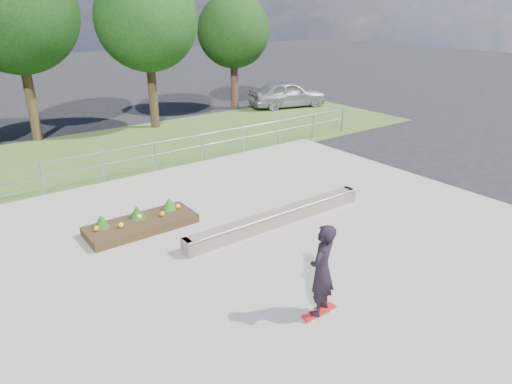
% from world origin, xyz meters
% --- Properties ---
extents(ground, '(120.00, 120.00, 0.00)m').
position_xyz_m(ground, '(0.00, 0.00, 0.00)').
color(ground, black).
rests_on(ground, ground).
extents(grass_verge, '(30.00, 8.00, 0.02)m').
position_xyz_m(grass_verge, '(0.00, 11.00, 0.01)').
color(grass_verge, '#375421').
rests_on(grass_verge, ground).
extents(concrete_slab, '(15.00, 15.00, 0.06)m').
position_xyz_m(concrete_slab, '(0.00, 0.00, 0.03)').
color(concrete_slab, gray).
rests_on(concrete_slab, ground).
extents(fence, '(20.06, 0.06, 1.20)m').
position_xyz_m(fence, '(0.00, 7.50, 0.77)').
color(fence, gray).
rests_on(fence, ground).
extents(tree_mid_left, '(5.25, 5.25, 8.25)m').
position_xyz_m(tree_mid_left, '(-2.50, 15.00, 5.61)').
color(tree_mid_left, '#352315').
rests_on(tree_mid_left, ground).
extents(tree_mid_right, '(4.90, 4.90, 7.70)m').
position_xyz_m(tree_mid_right, '(3.00, 14.00, 5.23)').
color(tree_mid_right, black).
rests_on(tree_mid_right, ground).
extents(tree_far_right, '(4.20, 4.20, 6.60)m').
position_xyz_m(tree_far_right, '(9.00, 15.50, 4.48)').
color(tree_far_right, '#342015').
rests_on(tree_far_right, ground).
extents(grind_ledge, '(6.00, 0.44, 0.43)m').
position_xyz_m(grind_ledge, '(0.79, 1.23, 0.26)').
color(grind_ledge, '#65594A').
rests_on(grind_ledge, concrete_slab).
extents(planter_bed, '(3.00, 1.20, 0.61)m').
position_xyz_m(planter_bed, '(-2.45, 3.32, 0.24)').
color(planter_bed, black).
rests_on(planter_bed, concrete_slab).
extents(skateboarder, '(0.82, 0.69, 1.99)m').
position_xyz_m(skateboarder, '(-1.17, -2.46, 1.09)').
color(skateboarder, white).
rests_on(skateboarder, concrete_slab).
extents(parked_car, '(5.11, 3.10, 1.63)m').
position_xyz_m(parked_car, '(11.84, 13.85, 0.81)').
color(parked_car, '#9EA2A7').
rests_on(parked_car, ground).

